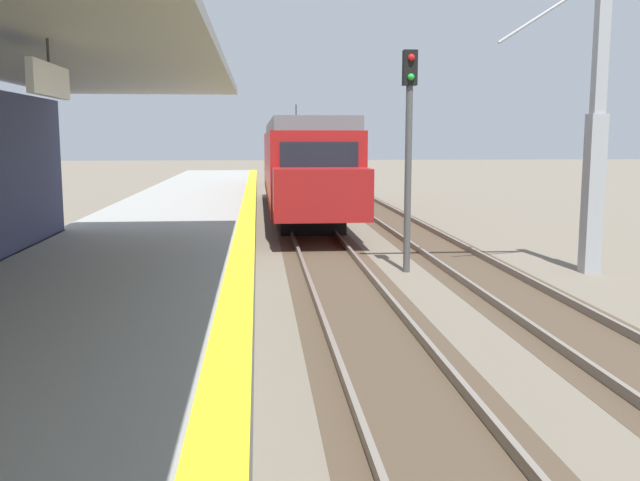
% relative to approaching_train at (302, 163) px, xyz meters
% --- Properties ---
extents(station_platform, '(5.00, 80.00, 0.91)m').
position_rel_approaching_train_xyz_m(station_platform, '(-4.40, -17.37, -1.73)').
color(station_platform, '#999993').
rests_on(station_platform, ground).
extents(track_pair_nearest_platform, '(2.34, 120.00, 0.16)m').
position_rel_approaching_train_xyz_m(track_pair_nearest_platform, '(-0.00, -13.37, -2.13)').
color(track_pair_nearest_platform, '#4C3D2D').
rests_on(track_pair_nearest_platform, ground).
extents(track_pair_middle, '(2.34, 120.00, 0.16)m').
position_rel_approaching_train_xyz_m(track_pair_middle, '(3.40, -13.37, -2.13)').
color(track_pair_middle, '#4C3D2D').
rests_on(track_pair_middle, ground).
extents(approaching_train, '(2.93, 19.60, 4.76)m').
position_rel_approaching_train_xyz_m(approaching_train, '(0.00, 0.00, 0.00)').
color(approaching_train, maroon).
rests_on(approaching_train, ground).
extents(rail_signal_post, '(0.32, 0.34, 5.20)m').
position_rel_approaching_train_xyz_m(rail_signal_post, '(1.71, -13.11, 1.02)').
color(rail_signal_post, '#4C4C4C').
rests_on(rail_signal_post, ground).
extents(catenary_pylon_far_side, '(5.00, 0.40, 7.50)m').
position_rel_approaching_train_xyz_m(catenary_pylon_far_side, '(5.76, -13.55, 1.43)').
color(catenary_pylon_far_side, '#9EA3A8').
rests_on(catenary_pylon_far_side, ground).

